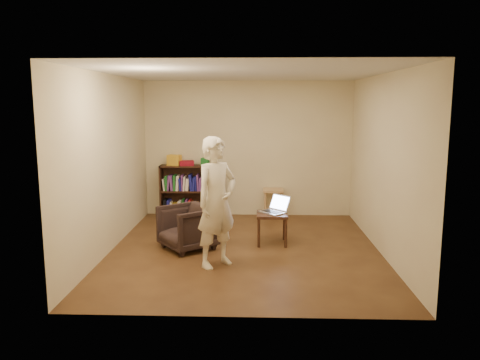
{
  "coord_description": "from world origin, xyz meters",
  "views": [
    {
      "loc": [
        0.17,
        -6.77,
        2.18
      ],
      "look_at": [
        -0.09,
        0.35,
        1.01
      ],
      "focal_mm": 35.0,
      "sensor_mm": 36.0,
      "label": 1
    }
  ],
  "objects_px": {
    "laptop": "(275,209)",
    "stool": "(273,195)",
    "side_table": "(272,218)",
    "bookshelf": "(192,194)",
    "armchair": "(187,227)",
    "person": "(217,202)"
  },
  "relations": [
    {
      "from": "armchair",
      "to": "person",
      "type": "xyz_separation_m",
      "value": [
        0.51,
        -0.72,
        0.54
      ]
    },
    {
      "from": "side_table",
      "to": "person",
      "type": "relative_size",
      "value": 0.28
    },
    {
      "from": "bookshelf",
      "to": "stool",
      "type": "xyz_separation_m",
      "value": [
        1.58,
        -0.06,
        0.01
      ]
    },
    {
      "from": "armchair",
      "to": "laptop",
      "type": "height_order",
      "value": "laptop"
    },
    {
      "from": "side_table",
      "to": "armchair",
      "type": "bearing_deg",
      "value": -166.44
    },
    {
      "from": "laptop",
      "to": "bookshelf",
      "type": "bearing_deg",
      "value": 177.29
    },
    {
      "from": "stool",
      "to": "laptop",
      "type": "distance_m",
      "value": 1.63
    },
    {
      "from": "stool",
      "to": "side_table",
      "type": "bearing_deg",
      "value": -92.59
    },
    {
      "from": "side_table",
      "to": "laptop",
      "type": "xyz_separation_m",
      "value": [
        0.05,
        0.07,
        0.14
      ]
    },
    {
      "from": "side_table",
      "to": "laptop",
      "type": "distance_m",
      "value": 0.17
    },
    {
      "from": "stool",
      "to": "armchair",
      "type": "height_order",
      "value": "armchair"
    },
    {
      "from": "laptop",
      "to": "person",
      "type": "height_order",
      "value": "person"
    },
    {
      "from": "laptop",
      "to": "stool",
      "type": "bearing_deg",
      "value": 133.66
    },
    {
      "from": "side_table",
      "to": "bookshelf",
      "type": "bearing_deg",
      "value": 130.46
    },
    {
      "from": "side_table",
      "to": "person",
      "type": "height_order",
      "value": "person"
    },
    {
      "from": "bookshelf",
      "to": "armchair",
      "type": "xyz_separation_m",
      "value": [
        0.22,
        -2.07,
        -0.11
      ]
    },
    {
      "from": "side_table",
      "to": "laptop",
      "type": "relative_size",
      "value": 0.91
    },
    {
      "from": "stool",
      "to": "person",
      "type": "distance_m",
      "value": 2.89
    },
    {
      "from": "bookshelf",
      "to": "laptop",
      "type": "distance_m",
      "value": 2.29
    },
    {
      "from": "armchair",
      "to": "bookshelf",
      "type": "bearing_deg",
      "value": 146.98
    },
    {
      "from": "armchair",
      "to": "laptop",
      "type": "relative_size",
      "value": 1.37
    },
    {
      "from": "armchair",
      "to": "side_table",
      "type": "height_order",
      "value": "armchair"
    }
  ]
}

